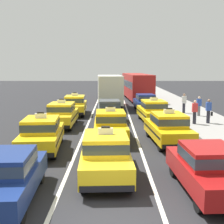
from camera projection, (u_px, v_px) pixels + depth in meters
The scene contains 20 objects.
lane_stripe_left_center at pixel (93, 112), 27.56m from camera, with size 0.14×80.00×0.01m, color silver.
lane_stripe_center_right at pixel (127, 112), 27.56m from camera, with size 0.14×80.00×0.01m, color silver.
sidewalk_curb at pixel (204, 121), 22.61m from camera, with size 4.00×90.00×0.15m, color gray.
sedan_left_nearest at pixel (6, 175), 9.11m from camera, with size 1.98×4.38×1.58m.
taxi_left_second at pixel (41, 133), 14.69m from camera, with size 2.14×4.68×1.96m.
taxi_left_third at pixel (62, 114), 20.64m from camera, with size 1.83×4.56×1.96m.
taxi_left_fourth at pixel (75, 105), 25.76m from camera, with size 1.99×4.63×1.96m.
taxi_center_nearest at pixel (105, 154), 11.26m from camera, with size 1.98×4.62×1.96m.
taxi_center_second at pixel (110, 125), 16.90m from camera, with size 1.96×4.62×1.96m.
sedan_center_third at pixel (109, 110), 23.08m from camera, with size 1.97×4.38×1.58m.
box_truck_center_fourth at pixel (109, 90), 30.24m from camera, with size 2.60×7.08×3.27m.
sedan_right_nearest at pixel (207, 167), 9.85m from camera, with size 1.99×4.39×1.58m.
taxi_right_second at pixel (168, 127), 16.13m from camera, with size 2.13×4.67×1.96m.
taxi_right_third at pixel (153, 111), 22.22m from camera, with size 2.10×4.67×1.96m.
sedan_right_fourth at pixel (145, 102), 28.08m from camera, with size 2.01×4.40×1.58m.
bus_right_fifth at pixel (136, 85), 37.57m from camera, with size 3.23×11.34×3.22m.
pedestrian_near_crosswalk at pixel (199, 106), 24.30m from camera, with size 0.36×0.24×1.59m.
pedestrian_mid_block at pixel (208, 111), 21.14m from camera, with size 0.47×0.24×1.71m.
pedestrian_by_storefront at pixel (184, 103), 25.73m from camera, with size 0.36×0.24×1.69m.
pedestrian_far_corner at pixel (194, 112), 20.86m from camera, with size 0.36×0.24×1.67m.
Camera 1 is at (0.15, -7.25, 4.15)m, focal length 47.77 mm.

